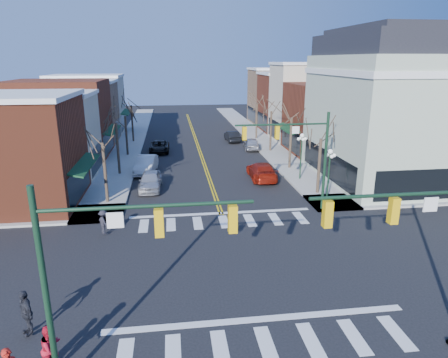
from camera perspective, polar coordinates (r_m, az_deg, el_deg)
name	(u,v)px	position (r m, az deg, el deg)	size (l,w,h in m)	color
ground	(239,266)	(21.89, 2.21, -12.36)	(160.00, 160.00, 0.00)	black
sidewalk_left	(117,171)	(40.61, -15.00, 1.05)	(3.50, 70.00, 0.15)	#9E9B93
sidewalk_right	(290,165)	(42.03, 9.37, 1.92)	(3.50, 70.00, 0.15)	#9E9B93
bldg_left_brick_a	(6,153)	(33.58, -28.70, 3.24)	(10.00, 8.50, 8.00)	maroon
bldg_left_stucco_a	(39,137)	(40.80, -24.94, 5.43)	(10.00, 7.00, 7.50)	beige
bldg_left_brick_b	(60,119)	(48.33, -22.33, 7.87)	(10.00, 9.00, 8.50)	maroon
bldg_left_tan	(77,113)	(56.33, -20.27, 8.81)	(10.00, 7.50, 7.80)	#9C7756
bldg_left_stucco_b	(88,105)	(63.85, -18.85, 9.95)	(10.00, 8.00, 8.20)	beige
bldg_right_brick_a	(333,119)	(48.87, 15.31, 8.31)	(10.00, 8.50, 8.00)	maroon
bldg_right_stucco	(311,103)	(55.92, 12.32, 10.54)	(10.00, 7.00, 10.00)	beige
bldg_right_brick_b	(294,103)	(63.07, 9.98, 10.64)	(10.00, 8.00, 8.50)	maroon
bldg_right_tan	(280,97)	(70.68, 8.03, 11.56)	(10.00, 8.00, 9.00)	#9C7756
victorian_corner	(396,106)	(39.01, 23.35, 9.51)	(12.25, 14.25, 13.30)	#A9B79F
traffic_mast_near_left	(104,260)	(13.07, -16.71, -11.00)	(6.60, 0.28, 7.20)	#14331E
traffic_mast_near_right	(436,239)	(15.66, 28.07, -7.60)	(6.60, 0.28, 7.20)	#14331E
traffic_mast_far_right	(301,148)	(28.34, 10.89, 4.33)	(6.60, 0.28, 7.20)	#14331E
lamppost_corner	(329,167)	(30.66, 14.79, 1.65)	(0.36, 0.36, 4.33)	#14331E
lamppost_midblock	(301,149)	(36.58, 11.00, 4.28)	(0.36, 0.36, 4.33)	#14331E
tree_left_a	(105,174)	(31.37, -16.60, 0.74)	(0.24, 0.24, 4.76)	#382B21
tree_left_b	(118,149)	(39.03, -14.93, 4.13)	(0.24, 0.24, 5.04)	#382B21
tree_left_c	(126,136)	(46.87, -13.76, 5.95)	(0.24, 0.24, 4.55)	#382B21
tree_left_d	(132,124)	(54.69, -12.96, 7.67)	(0.24, 0.24, 4.90)	#382B21
tree_right_a	(319,167)	(33.14, 13.42, 1.69)	(0.24, 0.24, 4.62)	#382B21
tree_right_b	(290,144)	(40.44, 9.47, 5.00)	(0.24, 0.24, 5.18)	#382B21
tree_right_c	(271,132)	(48.04, 6.69, 6.73)	(0.24, 0.24, 4.83)	#382B21
tree_right_d	(257,121)	(55.71, 4.68, 8.23)	(0.24, 0.24, 4.97)	#382B21
car_left_near	(150,181)	(34.43, -10.49, -0.22)	(1.84, 4.56, 1.55)	#B6B7BB
car_left_mid	(146,165)	(39.62, -11.07, 2.04)	(1.73, 4.96, 1.64)	silver
car_left_far	(159,147)	(48.32, -9.21, 4.59)	(2.24, 4.86, 1.35)	black
car_right_near	(262,171)	(36.95, 5.40, 1.16)	(2.19, 5.39, 1.57)	maroon
car_right_mid	(251,144)	(49.32, 3.95, 5.07)	(1.72, 4.27, 1.45)	#BAB9BF
car_right_far	(232,136)	(54.16, 1.16, 6.14)	(1.51, 4.32, 1.42)	black
pedestrian_red_b	(52,349)	(16.09, -23.42, -21.36)	(0.89, 0.69, 1.82)	red
pedestrian_dark_a	(26,312)	(18.26, -26.45, -16.69)	(1.12, 0.47, 1.91)	#212229
pedestrian_dark_b	(104,222)	(26.08, -16.83, -5.89)	(1.01, 0.58, 1.56)	black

